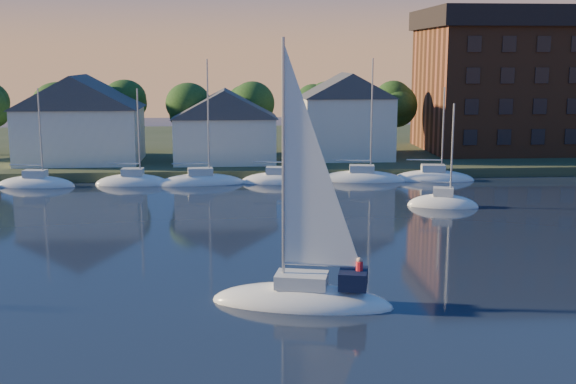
{
  "coord_description": "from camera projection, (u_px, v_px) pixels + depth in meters",
  "views": [
    {
      "loc": [
        -5.14,
        -23.52,
        12.55
      ],
      "look_at": [
        -1.64,
        22.0,
        3.99
      ],
      "focal_mm": 45.0,
      "sensor_mm": 36.0,
      "label": 1
    }
  ],
  "objects": [
    {
      "name": "wooden_dock",
      "position": [
        282.0,
        177.0,
        76.71
      ],
      "size": [
        120.0,
        3.0,
        1.0
      ],
      "primitive_type": "cube",
      "color": "brown",
      "rests_on": "ground"
    },
    {
      "name": "condo_block",
      "position": [
        545.0,
        80.0,
        90.16
      ],
      "size": [
        31.0,
        17.0,
        17.4
      ],
      "color": "brown",
      "rests_on": "shoreline_land"
    },
    {
      "name": "hero_sailboat",
      "position": [
        304.0,
        293.0,
        37.05
      ],
      "size": [
        9.87,
        5.13,
        14.61
      ],
      "rotation": [
        0.0,
        0.0,
        2.91
      ],
      "color": "white",
      "rests_on": "ground"
    },
    {
      "name": "clubhouse_centre",
      "position": [
        225.0,
        125.0,
        80.21
      ],
      "size": [
        11.55,
        8.4,
        8.08
      ],
      "color": "white",
      "rests_on": "shoreline_land"
    },
    {
      "name": "shoreline_land",
      "position": [
        270.0,
        150.0,
        99.25
      ],
      "size": [
        160.0,
        50.0,
        2.0
      ],
      "primitive_type": "cube",
      "color": "#333F25",
      "rests_on": "ground"
    },
    {
      "name": "clubhouse_west",
      "position": [
        80.0,
        118.0,
        79.84
      ],
      "size": [
        13.65,
        9.45,
        9.64
      ],
      "color": "white",
      "rests_on": "shoreline_land"
    },
    {
      "name": "tree_line",
      "position": [
        292.0,
        103.0,
        86.32
      ],
      "size": [
        93.4,
        5.4,
        8.9
      ],
      "color": "#382519",
      "rests_on": "shoreline_land"
    },
    {
      "name": "drifting_sailboat_right",
      "position": [
        443.0,
        206.0,
        61.45
      ],
      "size": [
        6.3,
        3.56,
        9.87
      ],
      "rotation": [
        0.0,
        0.0,
        -0.27
      ],
      "color": "white",
      "rests_on": "ground"
    },
    {
      "name": "moored_fleet",
      "position": [
        165.0,
        182.0,
        72.85
      ],
      "size": [
        63.5,
        2.4,
        12.05
      ],
      "color": "white",
      "rests_on": "ground"
    },
    {
      "name": "clubhouse_east",
      "position": [
        347.0,
        115.0,
        83.07
      ],
      "size": [
        10.5,
        8.4,
        9.8
      ],
      "color": "white",
      "rests_on": "shoreline_land"
    }
  ]
}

